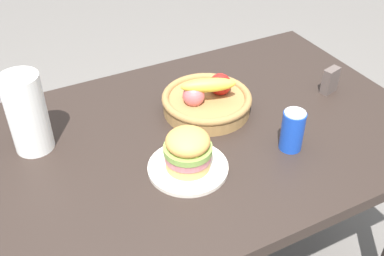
{
  "coord_description": "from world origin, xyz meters",
  "views": [
    {
      "loc": [
        -0.52,
        -0.98,
        1.61
      ],
      "look_at": [
        -0.04,
        -0.04,
        0.81
      ],
      "focal_mm": 42.94,
      "sensor_mm": 36.0,
      "label": 1
    }
  ],
  "objects_px": {
    "soda_can": "(292,130)",
    "napkin_holder": "(330,80)",
    "plate": "(188,168)",
    "paper_towel_roll": "(27,113)",
    "sandwich": "(188,150)",
    "fruit_basket": "(207,100)"
  },
  "relations": [
    {
      "from": "sandwich",
      "to": "soda_can",
      "type": "height_order",
      "value": "sandwich"
    },
    {
      "from": "soda_can",
      "to": "plate",
      "type": "bearing_deg",
      "value": 170.25
    },
    {
      "from": "napkin_holder",
      "to": "sandwich",
      "type": "bearing_deg",
      "value": 178.06
    },
    {
      "from": "napkin_holder",
      "to": "paper_towel_roll",
      "type": "bearing_deg",
      "value": 156.35
    },
    {
      "from": "fruit_basket",
      "to": "soda_can",
      "type": "bearing_deg",
      "value": -65.65
    },
    {
      "from": "plate",
      "to": "soda_can",
      "type": "height_order",
      "value": "soda_can"
    },
    {
      "from": "sandwich",
      "to": "fruit_basket",
      "type": "relative_size",
      "value": 0.46
    },
    {
      "from": "soda_can",
      "to": "napkin_holder",
      "type": "relative_size",
      "value": 1.4
    },
    {
      "from": "plate",
      "to": "paper_towel_roll",
      "type": "xyz_separation_m",
      "value": [
        -0.35,
        0.29,
        0.11
      ]
    },
    {
      "from": "soda_can",
      "to": "paper_towel_roll",
      "type": "xyz_separation_m",
      "value": [
        -0.66,
        0.35,
        0.06
      ]
    },
    {
      "from": "plate",
      "to": "fruit_basket",
      "type": "relative_size",
      "value": 0.77
    },
    {
      "from": "paper_towel_roll",
      "to": "plate",
      "type": "bearing_deg",
      "value": -39.63
    },
    {
      "from": "plate",
      "to": "paper_towel_roll",
      "type": "bearing_deg",
      "value": 140.37
    },
    {
      "from": "plate",
      "to": "fruit_basket",
      "type": "bearing_deg",
      "value": 50.92
    },
    {
      "from": "soda_can",
      "to": "paper_towel_roll",
      "type": "relative_size",
      "value": 0.53
    },
    {
      "from": "fruit_basket",
      "to": "paper_towel_roll",
      "type": "height_order",
      "value": "paper_towel_roll"
    },
    {
      "from": "plate",
      "to": "sandwich",
      "type": "xyz_separation_m",
      "value": [
        0.0,
        0.0,
        0.06
      ]
    },
    {
      "from": "sandwich",
      "to": "napkin_holder",
      "type": "xyz_separation_m",
      "value": [
        0.61,
        0.13,
        -0.03
      ]
    },
    {
      "from": "fruit_basket",
      "to": "plate",
      "type": "bearing_deg",
      "value": -129.08
    },
    {
      "from": "paper_towel_roll",
      "to": "napkin_holder",
      "type": "bearing_deg",
      "value": -9.31
    },
    {
      "from": "plate",
      "to": "soda_can",
      "type": "distance_m",
      "value": 0.32
    },
    {
      "from": "sandwich",
      "to": "fruit_basket",
      "type": "bearing_deg",
      "value": 50.92
    }
  ]
}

